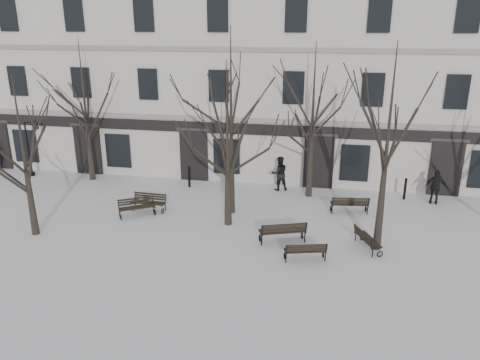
% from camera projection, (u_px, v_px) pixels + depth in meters
% --- Properties ---
extents(ground, '(100.00, 100.00, 0.00)m').
position_uv_depth(ground, '(224.00, 246.00, 19.01)').
color(ground, silver).
rests_on(ground, ground).
extents(building, '(40.40, 10.20, 11.40)m').
position_uv_depth(building, '(268.00, 75.00, 29.30)').
color(building, beige).
rests_on(building, ground).
extents(tree_0, '(4.75, 4.75, 6.78)m').
position_uv_depth(tree_0, '(21.00, 138.00, 18.76)').
color(tree_0, black).
rests_on(tree_0, ground).
extents(tree_1, '(5.07, 5.07, 7.25)m').
position_uv_depth(tree_1, '(227.00, 125.00, 19.64)').
color(tree_1, black).
rests_on(tree_1, ground).
extents(tree_2, '(5.65, 5.65, 8.07)m').
position_uv_depth(tree_2, '(389.00, 125.00, 17.22)').
color(tree_2, black).
rests_on(tree_2, ground).
extents(tree_4, '(5.49, 5.49, 7.84)m').
position_uv_depth(tree_4, '(84.00, 94.00, 25.52)').
color(tree_4, black).
rests_on(tree_4, ground).
extents(tree_5, '(5.97, 5.97, 8.53)m').
position_uv_depth(tree_5, '(231.00, 101.00, 20.70)').
color(tree_5, black).
rests_on(tree_5, ground).
extents(tree_6, '(5.48, 5.48, 7.82)m').
position_uv_depth(tree_6, '(313.00, 103.00, 22.94)').
color(tree_6, black).
rests_on(tree_6, ground).
extents(bench_0, '(1.71, 1.38, 0.84)m').
position_uv_depth(bench_0, '(137.00, 206.00, 21.88)').
color(bench_0, black).
rests_on(bench_0, ground).
extents(bench_1, '(2.01, 1.28, 0.96)m').
position_uv_depth(bench_1, '(283.00, 231.00, 19.15)').
color(bench_1, black).
rests_on(bench_1, ground).
extents(bench_2, '(1.67, 0.96, 0.80)m').
position_uv_depth(bench_2, '(305.00, 251.00, 17.71)').
color(bench_2, black).
rests_on(bench_2, ground).
extents(bench_3, '(1.69, 0.70, 0.83)m').
position_uv_depth(bench_3, '(149.00, 202.00, 22.48)').
color(bench_3, black).
rests_on(bench_3, ground).
extents(bench_4, '(1.82, 0.87, 0.88)m').
position_uv_depth(bench_4, '(350.00, 204.00, 22.13)').
color(bench_4, black).
rests_on(bench_4, ground).
extents(bench_5, '(1.13, 1.66, 0.80)m').
position_uv_depth(bench_5, '(367.00, 239.00, 18.65)').
color(bench_5, black).
rests_on(bench_5, ground).
extents(lamp_post, '(1.05, 0.39, 3.35)m').
position_uv_depth(lamp_post, '(31.00, 144.00, 27.10)').
color(lamp_post, black).
rests_on(lamp_post, ground).
extents(bollard_a, '(0.16, 0.16, 1.21)m').
position_uv_depth(bollard_a, '(189.00, 176.00, 25.63)').
color(bollard_a, black).
rests_on(bollard_a, ground).
extents(bollard_b, '(0.15, 0.15, 1.15)m').
position_uv_depth(bollard_b, '(405.00, 188.00, 23.85)').
color(bollard_b, black).
rests_on(bollard_b, ground).
extents(pedestrian_b, '(1.11, 0.98, 1.88)m').
position_uv_depth(pedestrian_b, '(279.00, 190.00, 25.39)').
color(pedestrian_b, black).
rests_on(pedestrian_b, ground).
extents(pedestrian_c, '(1.09, 0.61, 1.75)m').
position_uv_depth(pedestrian_c, '(433.00, 204.00, 23.46)').
color(pedestrian_c, black).
rests_on(pedestrian_c, ground).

